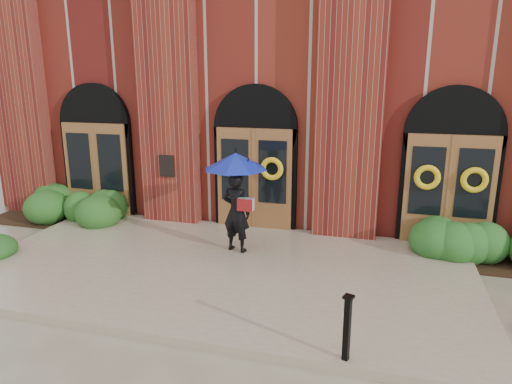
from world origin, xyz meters
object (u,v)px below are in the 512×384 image
(man_with_umbrella, at_px, (236,183))
(hedge_wall_right, at_px, (512,246))
(metal_post, at_px, (347,326))
(hedge_wall_left, at_px, (55,205))

(man_with_umbrella, xyz_separation_m, hedge_wall_right, (5.69, 1.17, -1.25))
(metal_post, xyz_separation_m, hedge_wall_right, (3.04, 4.55, -0.22))
(metal_post, relative_size, hedge_wall_left, 0.28)
(metal_post, height_order, hedge_wall_right, metal_post)
(hedge_wall_left, bearing_deg, man_with_umbrella, -11.68)
(man_with_umbrella, height_order, metal_post, man_with_umbrella)
(hedge_wall_left, relative_size, hedge_wall_right, 1.01)
(metal_post, distance_m, hedge_wall_right, 5.48)
(man_with_umbrella, distance_m, hedge_wall_left, 5.89)
(man_with_umbrella, distance_m, hedge_wall_right, 5.94)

